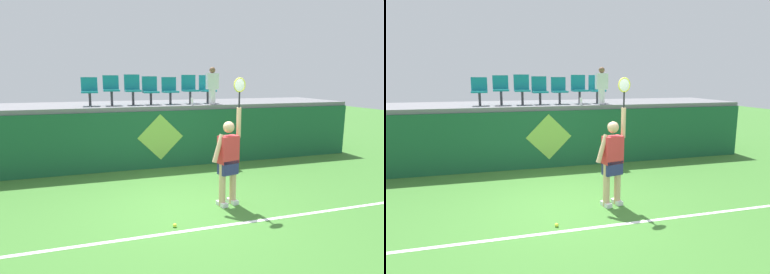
# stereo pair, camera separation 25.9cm
# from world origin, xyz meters

# --- Properties ---
(ground_plane) EXTENTS (40.00, 40.00, 0.00)m
(ground_plane) POSITION_xyz_m (0.00, 0.00, 0.00)
(ground_plane) COLOR #3D752D
(court_back_wall) EXTENTS (12.45, 0.20, 1.59)m
(court_back_wall) POSITION_xyz_m (0.00, 3.07, 0.79)
(court_back_wall) COLOR #195633
(court_back_wall) RESTS_ON ground_plane
(spectator_platform) EXTENTS (12.45, 2.55, 0.12)m
(spectator_platform) POSITION_xyz_m (0.00, 4.30, 1.65)
(spectator_platform) COLOR slate
(spectator_platform) RESTS_ON court_back_wall
(court_baseline_stripe) EXTENTS (11.21, 0.08, 0.01)m
(court_baseline_stripe) POSITION_xyz_m (0.00, -0.88, 0.00)
(court_baseline_stripe) COLOR white
(court_baseline_stripe) RESTS_ON ground_plane
(tennis_player) EXTENTS (0.74, 0.34, 2.49)m
(tennis_player) POSITION_xyz_m (0.79, -0.02, 0.94)
(tennis_player) COLOR white
(tennis_player) RESTS_ON ground_plane
(tennis_ball) EXTENTS (0.07, 0.07, 0.07)m
(tennis_ball) POSITION_xyz_m (-0.46, -0.69, 0.03)
(tennis_ball) COLOR #D1E533
(tennis_ball) RESTS_ON ground_plane
(water_bottle) EXTENTS (0.07, 0.07, 0.21)m
(water_bottle) POSITION_xyz_m (1.05, 3.19, 1.81)
(water_bottle) COLOR white
(water_bottle) RESTS_ON spectator_platform
(stadium_chair_0) EXTENTS (0.44, 0.42, 0.78)m
(stadium_chair_0) POSITION_xyz_m (-1.72, 3.82, 2.15)
(stadium_chair_0) COLOR #38383D
(stadium_chair_0) RESTS_ON spectator_platform
(stadium_chair_1) EXTENTS (0.44, 0.42, 0.84)m
(stadium_chair_1) POSITION_xyz_m (-1.13, 3.82, 2.19)
(stadium_chair_1) COLOR #38383D
(stadium_chair_1) RESTS_ON spectator_platform
(stadium_chair_2) EXTENTS (0.44, 0.42, 0.86)m
(stadium_chair_2) POSITION_xyz_m (-0.54, 3.83, 2.19)
(stadium_chair_2) COLOR #38383D
(stadium_chair_2) RESTS_ON spectator_platform
(stadium_chair_3) EXTENTS (0.44, 0.42, 0.81)m
(stadium_chair_3) POSITION_xyz_m (-0.03, 3.83, 2.15)
(stadium_chair_3) COLOR #38383D
(stadium_chair_3) RESTS_ON spectator_platform
(stadium_chair_4) EXTENTS (0.44, 0.42, 0.79)m
(stadium_chair_4) POSITION_xyz_m (0.55, 3.83, 2.14)
(stadium_chair_4) COLOR #38383D
(stadium_chair_4) RESTS_ON spectator_platform
(stadium_chair_5) EXTENTS (0.44, 0.42, 0.85)m
(stadium_chair_5) POSITION_xyz_m (1.16, 3.83, 2.18)
(stadium_chair_5) COLOR #38383D
(stadium_chair_5) RESTS_ON spectator_platform
(stadium_chair_6) EXTENTS (0.44, 0.42, 0.85)m
(stadium_chair_6) POSITION_xyz_m (1.72, 3.83, 2.17)
(stadium_chair_6) COLOR #38383D
(stadium_chair_6) RESTS_ON spectator_platform
(spectator_0) EXTENTS (0.34, 0.20, 1.08)m
(spectator_0) POSITION_xyz_m (1.72, 3.37, 2.27)
(spectator_0) COLOR white
(spectator_0) RESTS_ON spectator_platform
(wall_signage_mount) EXTENTS (1.27, 0.01, 1.51)m
(wall_signage_mount) POSITION_xyz_m (0.07, 2.97, 0.00)
(wall_signage_mount) COLOR #195633
(wall_signage_mount) RESTS_ON ground_plane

